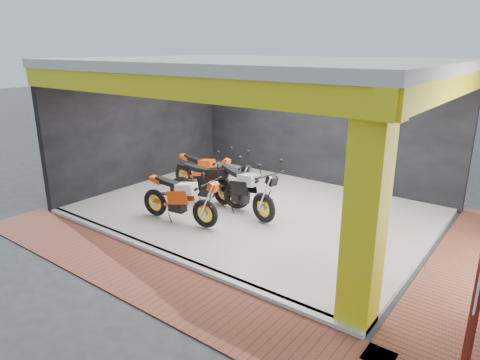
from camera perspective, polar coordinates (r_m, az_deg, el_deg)
The scene contains 16 objects.
ground at distance 9.26m, azimuth -5.02°, elevation -7.99°, with size 80.00×80.00×0.00m, color #2D2D30.
showroom_floor at distance 10.68m, azimuth 2.18°, elevation -4.11°, with size 8.00×6.00×0.10m, color silver.
showroom_ceiling at distance 9.95m, azimuth 2.42°, elevation 15.29°, with size 8.40×6.40×0.20m, color beige.
back_wall at distance 12.80m, azimuth 10.31°, elevation 7.13°, with size 8.20×0.20×3.50m, color black.
left_wall at distance 12.92m, azimuth -12.91°, elevation 7.07°, with size 0.20×6.20×3.50m, color black.
corner_column at distance 6.15m, azimuth 16.45°, elevation -4.31°, with size 0.50×0.50×3.50m, color yellow.
header_beam_front at distance 7.70m, azimuth -10.76°, elevation 12.21°, with size 8.40×0.30×0.40m, color yellow.
header_beam_right at distance 8.36m, azimuth 25.99°, elevation 11.19°, with size 0.30×6.40×0.40m, color yellow.
floor_kerb at distance 8.59m, azimuth -9.64°, elevation -9.92°, with size 8.00×0.20×0.10m, color silver.
paver_front at distance 8.16m, azimuth -13.68°, elevation -12.00°, with size 9.00×1.40×0.03m, color brown.
paver_right at distance 9.10m, azimuth 28.22°, elevation -10.49°, with size 1.40×7.00×0.03m, color brown.
signpost at distance 5.21m, azimuth 28.67°, elevation -15.81°, with size 0.09×0.33×2.33m.
moto_hero at distance 9.33m, azimuth -4.72°, elevation -2.68°, with size 2.18×0.81×1.33m, color #E43E09, non-canonical shape.
moto_row_a at distance 9.57m, azimuth 3.20°, elevation -1.80°, with size 2.35×0.87×1.44m, color black, non-canonical shape.
moto_row_b at distance 10.38m, azimuth -0.42°, elevation -0.35°, with size 2.28×0.85×1.40m, color black, non-canonical shape.
moto_row_c at distance 11.51m, azimuth -2.66°, elevation 1.03°, with size 2.05×0.76×1.25m, color #FF4F0A, non-canonical shape.
Camera 1 is at (5.67, -6.17, 3.94)m, focal length 32.00 mm.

